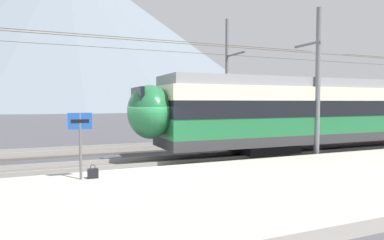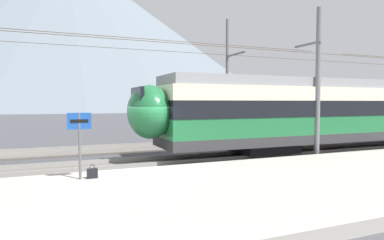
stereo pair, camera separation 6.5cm
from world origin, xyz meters
TOP-DOWN VIEW (x-y plane):
  - ground_plane at (0.00, 0.00)m, footprint 400.00×400.00m
  - platform_slab at (0.00, -4.23)m, footprint 120.00×7.00m
  - track_near at (0.00, 1.08)m, footprint 120.00×3.00m
  - track_far at (0.00, 6.08)m, footprint 120.00×3.00m
  - train_near_platform at (13.95, 1.08)m, footprint 28.16×2.95m
  - train_far_track at (20.22, 6.08)m, footprint 26.96×2.96m
  - catenary_mast_mid at (8.29, -0.27)m, footprint 40.95×1.75m
  - catenary_mast_far_side at (8.23, 8.14)m, footprint 40.95×2.51m
  - platform_sign at (-2.32, -1.83)m, footprint 0.70×0.08m
  - handbag_near_sign at (-1.97, -1.83)m, footprint 0.32×0.18m
  - mountain_central_peak at (3.93, 178.45)m, footprint 219.08×219.08m

SIDE VIEW (x-z plane):
  - ground_plane at x=0.00m, z-range 0.00..0.00m
  - track_near at x=0.00m, z-range -0.07..0.21m
  - track_far at x=0.00m, z-range -0.07..0.21m
  - platform_slab at x=0.00m, z-range 0.00..0.32m
  - handbag_near_sign at x=-1.97m, z-range 0.26..0.69m
  - platform_sign at x=-2.32m, z-range 0.80..2.84m
  - train_far_track at x=20.22m, z-range 0.09..4.36m
  - train_near_platform at x=13.95m, z-range 0.09..4.36m
  - catenary_mast_mid at x=8.29m, z-range 0.17..7.19m
  - catenary_mast_far_side at x=8.23m, z-range 0.14..8.61m
  - mountain_central_peak at x=3.93m, z-range 0.00..81.47m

